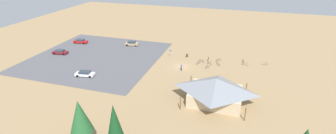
# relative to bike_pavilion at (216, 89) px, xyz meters

# --- Properties ---
(ground) EXTENTS (160.00, 160.00, 0.00)m
(ground) POSITION_rel_bike_pavilion_xyz_m (10.62, -14.75, -2.89)
(ground) COLOR #9E7F56
(ground) RESTS_ON ground
(parking_lot_asphalt) EXTENTS (35.78, 35.33, 0.05)m
(parking_lot_asphalt) POSITION_rel_bike_pavilion_xyz_m (36.15, -14.32, -2.86)
(parking_lot_asphalt) COLOR #56565B
(parking_lot_asphalt) RESTS_ON ground
(bike_pavilion) EXTENTS (12.22, 9.82, 5.24)m
(bike_pavilion) POSITION_rel_bike_pavilion_xyz_m (0.00, 0.00, 0.00)
(bike_pavilion) COLOR #C6B28E
(bike_pavilion) RESTS_ON ground
(trash_bin) EXTENTS (0.60, 0.60, 0.90)m
(trash_bin) POSITION_rel_bike_pavilion_xyz_m (10.82, -21.91, -2.44)
(trash_bin) COLOR brown
(trash_bin) RESTS_ON ground
(lot_sign) EXTENTS (0.56, 0.08, 2.20)m
(lot_sign) POSITION_rel_bike_pavilion_xyz_m (15.48, -20.67, -1.48)
(lot_sign) COLOR #99999E
(lot_sign) RESTS_ON ground
(pine_far_west) EXTENTS (3.57, 3.57, 7.52)m
(pine_far_west) POSITION_rel_bike_pavilion_xyz_m (18.54, 17.82, 1.85)
(pine_far_west) COLOR brown
(pine_far_west) RESTS_ON ground
(pine_far_east) EXTENTS (2.50, 2.50, 7.69)m
(pine_far_east) POSITION_rel_bike_pavilion_xyz_m (12.88, 17.42, 1.93)
(pine_far_east) COLOR brown
(pine_far_east) RESTS_ON ground
(bicycle_green_yard_center) EXTENTS (1.05, 1.51, 0.81)m
(bicycle_green_yard_center) POSITION_rel_bike_pavilion_xyz_m (1.41, -18.49, -2.51)
(bicycle_green_yard_center) COLOR black
(bicycle_green_yard_center) RESTS_ON ground
(bicycle_blue_yard_left) EXTENTS (1.53, 1.05, 0.82)m
(bicycle_blue_yard_left) POSITION_rel_bike_pavilion_xyz_m (3.79, -18.62, -2.50)
(bicycle_blue_yard_left) COLOR black
(bicycle_blue_yard_left) RESTS_ON ground
(bicycle_black_lone_east) EXTENTS (0.48, 1.72, 0.81)m
(bicycle_black_lone_east) POSITION_rel_bike_pavilion_xyz_m (4.54, -21.32, -2.53)
(bicycle_black_lone_east) COLOR black
(bicycle_black_lone_east) RESTS_ON ground
(bicycle_yellow_trailside) EXTENTS (1.64, 0.67, 0.83)m
(bicycle_yellow_trailside) POSITION_rel_bike_pavilion_xyz_m (-10.60, -22.42, -2.50)
(bicycle_yellow_trailside) COLOR black
(bicycle_yellow_trailside) RESTS_ON ground
(bicycle_purple_back_row) EXTENTS (1.76, 0.51, 0.80)m
(bicycle_purple_back_row) POSITION_rel_bike_pavilion_xyz_m (6.12, -19.34, -2.52)
(bicycle_purple_back_row) COLOR black
(bicycle_purple_back_row) RESTS_ON ground
(bicycle_red_front_row) EXTENTS (1.37, 1.20, 0.80)m
(bicycle_red_front_row) POSITION_rel_bike_pavilion_xyz_m (1.71, -21.35, -2.52)
(bicycle_red_front_row) COLOR black
(bicycle_red_front_row) RESTS_ON ground
(bicycle_orange_lone_west) EXTENTS (1.74, 0.48, 0.79)m
(bicycle_orange_lone_west) POSITION_rel_bike_pavilion_xyz_m (-5.49, -20.69, -2.54)
(bicycle_orange_lone_west) COLOR black
(bicycle_orange_lone_west) RESTS_ON ground
(bicycle_white_yard_front) EXTENTS (0.48, 1.73, 0.87)m
(bicycle_white_yard_front) POSITION_rel_bike_pavilion_xyz_m (-5.00, -22.63, -2.51)
(bicycle_white_yard_front) COLOR black
(bicycle_white_yard_front) RESTS_ON ground
(bicycle_silver_by_bin) EXTENTS (0.83, 1.48, 0.78)m
(bicycle_silver_by_bin) POSITION_rel_bike_pavilion_xyz_m (6.73, -17.81, -2.53)
(bicycle_silver_by_bin) COLOR black
(bicycle_silver_by_bin) RESTS_ON ground
(bicycle_teal_near_sign) EXTENTS (0.89, 1.50, 0.88)m
(bicycle_teal_near_sign) POSITION_rel_bike_pavilion_xyz_m (3.93, -15.71, -2.50)
(bicycle_teal_near_sign) COLOR black
(bicycle_teal_near_sign) RESTS_ON ground
(car_maroon_aisle_side) EXTENTS (4.60, 2.28, 1.33)m
(car_maroon_aisle_side) POSITION_rel_bike_pavilion_xyz_m (47.71, -12.99, -2.17)
(car_maroon_aisle_side) COLOR maroon
(car_maroon_aisle_side) RESTS_ON parking_lot_asphalt
(car_white_mid_lot) EXTENTS (4.92, 2.55, 1.33)m
(car_white_mid_lot) POSITION_rel_bike_pavilion_xyz_m (31.88, -2.28, -2.17)
(car_white_mid_lot) COLOR white
(car_white_mid_lot) RESTS_ON parking_lot_asphalt
(car_tan_inner_stall) EXTENTS (4.49, 2.34, 1.47)m
(car_tan_inner_stall) POSITION_rel_bike_pavilion_xyz_m (30.33, -26.24, -2.12)
(car_tan_inner_stall) COLOR tan
(car_tan_inner_stall) RESTS_ON parking_lot_asphalt
(car_red_back_corner) EXTENTS (4.77, 2.09, 1.40)m
(car_red_back_corner) POSITION_rel_bike_pavilion_xyz_m (47.86, -23.37, -2.15)
(car_red_back_corner) COLOR red
(car_red_back_corner) RESTS_ON parking_lot_asphalt
(visitor_crossing_yard) EXTENTS (0.36, 0.40, 1.81)m
(visitor_crossing_yard) POSITION_rel_bike_pavilion_xyz_m (10.13, -12.48, -1.94)
(visitor_crossing_yard) COLOR #2D3347
(visitor_crossing_yard) RESTS_ON ground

